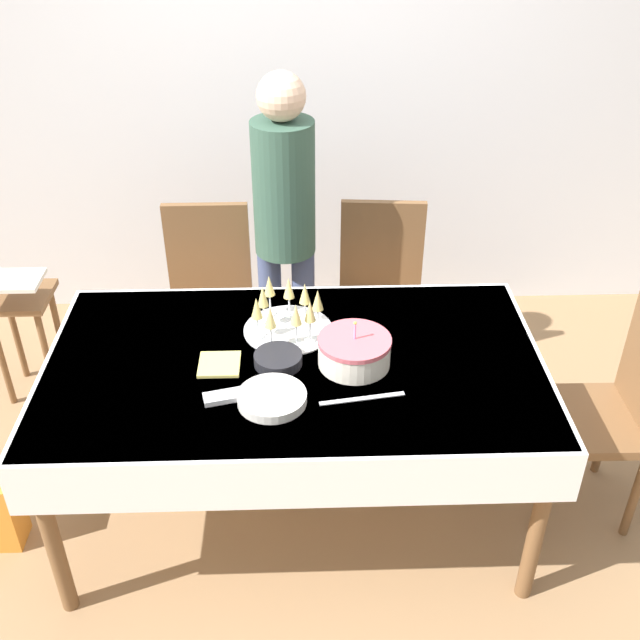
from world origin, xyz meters
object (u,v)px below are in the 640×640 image
dining_chair_far_left (209,297)px  dining_chair_far_right (380,294)px  dining_chair_right_end (613,403)px  champagne_tray (287,311)px  plate_stack_main (272,398)px  birthday_cake (354,351)px  plate_stack_dessert (278,359)px  high_chair (20,312)px  person_standing (285,213)px

dining_chair_far_left → dining_chair_far_right: size_ratio=1.00×
dining_chair_right_end → champagne_tray: (-1.27, 0.20, 0.33)m
dining_chair_right_end → champagne_tray: dining_chair_right_end is taller
plate_stack_main → champagne_tray: bearing=83.3°
birthday_cake → plate_stack_dessert: 0.28m
champagne_tray → dining_chair_far_left: bearing=120.5°
high_chair → birthday_cake: bearing=-29.3°
dining_chair_far_left → plate_stack_main: (0.33, -1.08, 0.26)m
dining_chair_far_left → person_standing: person_standing is taller
plate_stack_dessert → dining_chair_right_end: bearing=0.8°
plate_stack_dessert → champagne_tray: bearing=81.3°
person_standing → plate_stack_main: bearing=-92.0°
birthday_cake → high_chair: size_ratio=0.38×
plate_stack_dessert → person_standing: size_ratio=0.11×
birthday_cake → plate_stack_main: 0.36m
dining_chair_far_left → high_chair: dining_chair_far_left is taller
birthday_cake → person_standing: 0.95m
dining_chair_far_left → plate_stack_main: size_ratio=4.08×
plate_stack_main → plate_stack_dessert: (0.02, 0.22, 0.00)m
birthday_cake → champagne_tray: size_ratio=0.77×
champagne_tray → person_standing: person_standing is taller
champagne_tray → dining_chair_right_end: bearing=-8.8°
high_chair → plate_stack_dessert: bearing=-34.2°
plate_stack_dessert → dining_chair_far_left: bearing=112.0°
dining_chair_far_right → person_standing: (-0.45, 0.03, 0.42)m
dining_chair_far_right → plate_stack_main: (-0.49, -1.08, 0.26)m
dining_chair_far_right → dining_chair_right_end: (0.83, -0.85, 0.00)m
plate_stack_dessert → high_chair: bearing=145.8°
person_standing → dining_chair_right_end: bearing=-34.4°
birthday_cake → person_standing: person_standing is taller
dining_chair_far_left → birthday_cake: dining_chair_far_left is taller
dining_chair_right_end → birthday_cake: dining_chair_right_end is taller
dining_chair_far_left → champagne_tray: size_ratio=2.80×
dining_chair_far_left → person_standing: bearing=4.5°
dining_chair_far_left → high_chair: bearing=-179.3°
person_standing → dining_chair_far_left: bearing=-175.5°
dining_chair_far_right → high_chair: dining_chair_far_right is taller
dining_chair_far_right → plate_stack_dessert: 1.02m
dining_chair_right_end → plate_stack_dessert: dining_chair_right_end is taller
dining_chair_right_end → person_standing: (-1.28, 0.88, 0.42)m
high_chair → champagne_tray: bearing=-26.4°
birthday_cake → plate_stack_dessert: size_ratio=1.51×
dining_chair_far_left → plate_stack_dessert: dining_chair_far_left is taller
plate_stack_main → plate_stack_dessert: bearing=85.4°
birthday_cake → champagne_tray: bearing=137.7°
dining_chair_far_left → dining_chair_far_right: same height
dining_chair_right_end → birthday_cake: (-1.02, -0.03, 0.29)m
dining_chair_far_right → birthday_cake: size_ratio=3.64×
birthday_cake → high_chair: 1.80m
birthday_cake → person_standing: (-0.26, 0.90, 0.13)m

